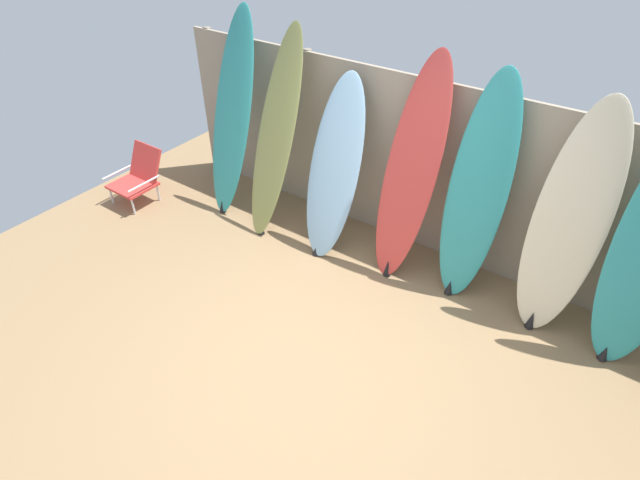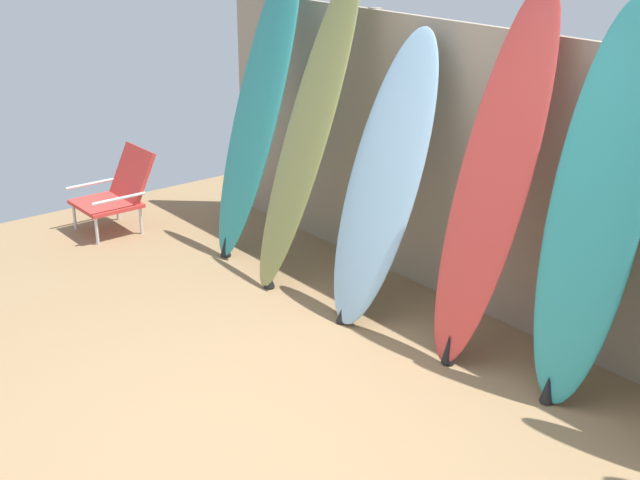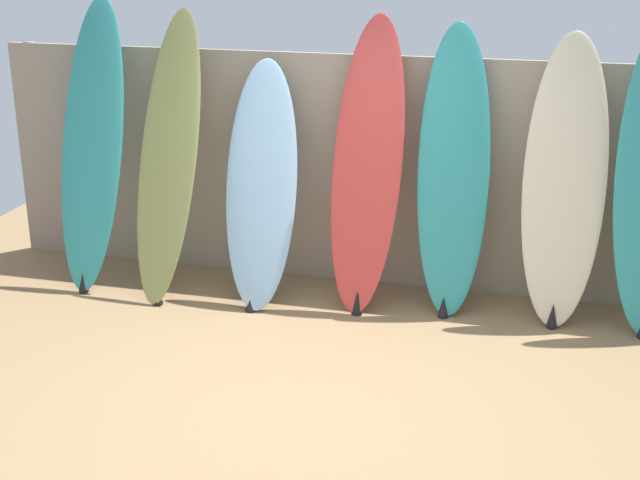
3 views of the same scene
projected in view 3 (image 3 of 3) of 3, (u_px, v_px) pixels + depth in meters
ground at (301, 401)px, 5.36m from camera, size 7.68×7.68×0.00m
fence_back at (370, 172)px, 6.89m from camera, size 6.08×0.11×1.80m
surfboard_teal_0 at (92, 146)px, 6.88m from camera, size 0.51×0.78×2.21m
surfboard_olive_1 at (169, 158)px, 6.69m from camera, size 0.51×0.84×2.13m
surfboard_skyblue_2 at (261, 185)px, 6.61m from camera, size 0.63×0.84×1.78m
surfboard_red_3 at (367, 168)px, 6.46m from camera, size 0.56×0.70×2.12m
surfboard_teal_4 at (453, 173)px, 6.38m from camera, size 0.58×0.63×2.08m
surfboard_cream_5 at (564, 184)px, 6.20m from camera, size 0.58×0.55×2.04m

